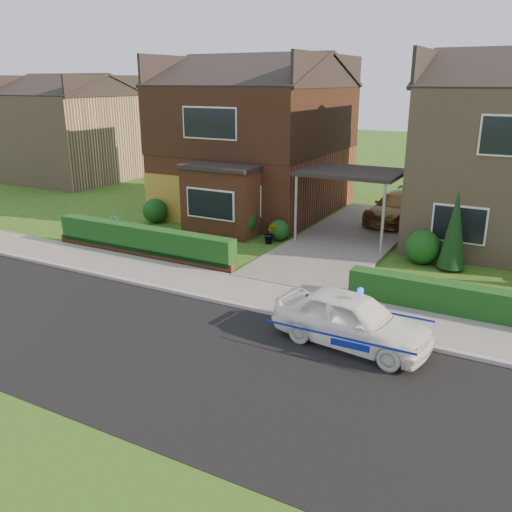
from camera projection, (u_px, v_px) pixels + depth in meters
The scene contains 22 objects.
ground at pixel (188, 358), 12.40m from camera, with size 120.00×120.00×0.00m, color #2A5316.
road at pixel (188, 358), 12.40m from camera, with size 60.00×6.00×0.02m, color black.
kerb at pixel (252, 309), 14.93m from camera, with size 60.00×0.16×0.12m, color #9E9993.
sidewalk at pixel (270, 296), 15.81m from camera, with size 60.00×2.00×0.10m, color slate.
driveway at pixel (348, 238), 21.58m from camera, with size 3.80×12.00×0.12m, color #666059.
house_left at pixel (256, 130), 25.47m from camera, with size 7.50×9.53×7.25m.
carport_link at pixel (352, 174), 20.73m from camera, with size 3.80×3.00×2.77m.
garage_door at pixel (165, 198), 24.15m from camera, with size 2.20×0.10×2.10m, color olive.
dwarf_wall at pixel (141, 252), 19.41m from camera, with size 7.70×0.25×0.36m, color brown.
hedge_left at pixel (144, 256), 19.59m from camera, with size 7.50×0.55×0.90m, color #133D14.
hedge_right at pixel (487, 322), 14.24m from camera, with size 7.50×0.55×0.80m, color #133D14.
shrub_left_far at pixel (155, 211), 24.03m from camera, with size 1.08×1.08×1.08m, color #133D14.
shrub_left_mid at pixel (240, 221), 21.79m from camera, with size 1.32×1.32×1.32m, color #133D14.
shrub_left_near at pixel (279, 230), 21.39m from camera, with size 0.84×0.84×0.84m, color #133D14.
shrub_right_near at pixel (423, 247), 18.62m from camera, with size 1.20×1.20×1.20m, color #133D14.
conifer_a at pixel (454, 232), 17.78m from camera, with size 0.90×0.90×2.60m, color black.
neighbour_left at pixel (74, 138), 34.05m from camera, with size 6.50×7.00×5.20m, color #93765A.
police_car at pixel (352, 320), 12.82m from camera, with size 3.51×3.97×1.46m.
driveway_car at pixel (397, 207), 23.77m from camera, with size 1.75×4.30×1.25m, color brown.
potted_plant_a at pixel (114, 224), 22.56m from camera, with size 0.37×0.25×0.70m, color gray.
potted_plant_b at pixel (270, 234), 20.93m from camera, with size 0.45×0.36×0.82m, color gray.
potted_plant_c at pixel (224, 227), 21.89m from camera, with size 0.46×0.46×0.81m, color gray.
Camera 1 is at (6.66, -8.98, 6.06)m, focal length 38.00 mm.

